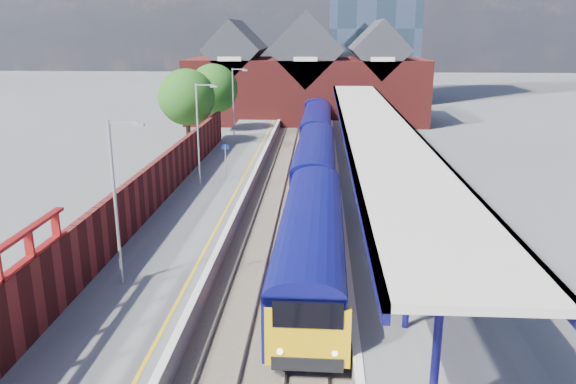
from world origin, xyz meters
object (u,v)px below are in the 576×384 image
lamp_post_b (118,193)px  parked_car_dark (433,202)px  lamp_post_c (200,128)px  parked_car_silver (455,261)px  parked_car_blue (410,190)px  lamp_post_d (235,100)px  train (316,139)px  platform_sign (225,155)px

lamp_post_b → parked_car_dark: lamp_post_b is taller
lamp_post_c → parked_car_silver: lamp_post_c is taller
lamp_post_c → parked_car_blue: size_ratio=1.84×
lamp_post_d → parked_car_dark: bearing=-55.4°
lamp_post_b → parked_car_dark: 18.48m
train → lamp_post_b: 28.87m
parked_car_dark → lamp_post_d: bearing=42.2°
train → platform_sign: platform_sign is taller
train → lamp_post_c: lamp_post_c is taller
lamp_post_b → parked_car_blue: lamp_post_b is taller
lamp_post_c → lamp_post_d: 16.00m
lamp_post_c → lamp_post_d: size_ratio=1.00×
parked_car_dark → lamp_post_b: bearing=132.8°
platform_sign → train: bearing=56.0°
lamp_post_c → parked_car_dark: size_ratio=1.48×
train → platform_sign: size_ratio=26.38×
platform_sign → parked_car_silver: 20.76m
lamp_post_c → train: bearing=56.0°
parked_car_dark → parked_car_blue: bearing=22.8°
platform_sign → parked_car_dark: bearing=-29.1°
parked_car_silver → parked_car_blue: bearing=4.5°
platform_sign → parked_car_blue: (12.63, -4.32, -1.16)m
lamp_post_b → lamp_post_c: bearing=90.0°
lamp_post_c → lamp_post_b: bearing=-90.0°
lamp_post_c → parked_car_dark: lamp_post_c is taller
lamp_post_d → parked_car_silver: bearing=-65.0°
platform_sign → parked_car_blue: 13.40m
lamp_post_d → parked_car_silver: size_ratio=1.73×
lamp_post_c → parked_car_blue: (13.99, -2.32, -3.46)m
train → parked_car_dark: (7.01, -17.16, -0.43)m
lamp_post_b → platform_sign: lamp_post_b is taller
lamp_post_d → parked_car_blue: size_ratio=1.84×
platform_sign → parked_car_blue: size_ratio=0.66×
train → parked_car_silver: size_ratio=16.26×
lamp_post_c → parked_car_silver: bearing=-45.3°
platform_sign → lamp_post_c: bearing=-124.3°
lamp_post_b → parked_car_dark: bearing=35.2°
lamp_post_b → platform_sign: 18.20m
lamp_post_c → lamp_post_d: (0.00, 16.00, 0.00)m
lamp_post_d → parked_car_silver: lamp_post_d is taller
lamp_post_b → parked_car_blue: size_ratio=1.84×
lamp_post_c → platform_sign: (1.36, 2.00, -2.30)m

